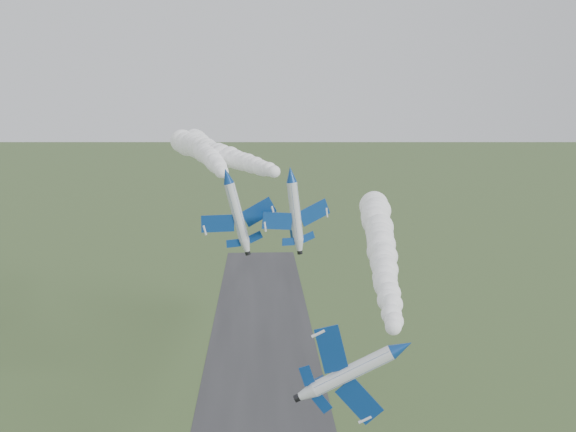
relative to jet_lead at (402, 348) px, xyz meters
name	(u,v)px	position (x,y,z in m)	size (l,w,h in m)	color
runway	(264,425)	(-13.66, 40.16, -28.91)	(24.00, 260.00, 0.04)	#2C2C2F
jet_lead	(402,348)	(0.00, 0.00, 0.00)	(5.42, 13.25, 9.70)	silver
smoke_trail_jet_lead	(381,248)	(4.84, 36.66, 2.04)	(5.73, 67.85, 5.73)	white
jet_pair_left	(227,176)	(-18.48, 27.46, 14.38)	(10.40, 12.66, 3.79)	silver
smoke_trail_jet_pair_left	(207,153)	(-23.55, 57.02, 15.40)	(4.62, 53.38, 4.62)	white
jet_pair_right	(291,174)	(-9.71, 27.09, 14.57)	(10.29, 11.86, 3.19)	silver
smoke_trail_jet_pair_right	(219,154)	(-21.25, 54.88, 15.44)	(4.96, 54.05, 4.96)	white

